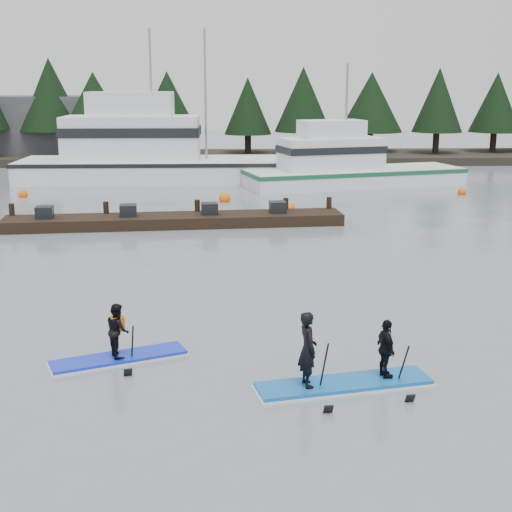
{
  "coord_description": "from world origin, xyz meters",
  "views": [
    {
      "loc": [
        -0.77,
        -14.42,
        6.11
      ],
      "look_at": [
        0.0,
        6.0,
        1.1
      ],
      "focal_mm": 50.0,
      "sensor_mm": 36.0,
      "label": 1
    }
  ],
  "objects_px": {
    "fishing_boat_medium": "(349,177)",
    "fishing_boat_large": "(159,168)",
    "floating_dock": "(175,220)",
    "paddleboard_duo": "(344,363)",
    "paddleboard_solo": "(118,341)"
  },
  "relations": [
    {
      "from": "floating_dock",
      "to": "fishing_boat_medium",
      "type": "bearing_deg",
      "value": 46.1
    },
    {
      "from": "fishing_boat_large",
      "to": "floating_dock",
      "type": "distance_m",
      "value": 14.94
    },
    {
      "from": "paddleboard_duo",
      "to": "fishing_boat_medium",
      "type": "bearing_deg",
      "value": 68.41
    },
    {
      "from": "floating_dock",
      "to": "paddleboard_solo",
      "type": "relative_size",
      "value": 4.76
    },
    {
      "from": "fishing_boat_medium",
      "to": "fishing_boat_large",
      "type": "bearing_deg",
      "value": 150.85
    },
    {
      "from": "fishing_boat_medium",
      "to": "floating_dock",
      "type": "relative_size",
      "value": 0.93
    },
    {
      "from": "fishing_boat_medium",
      "to": "floating_dock",
      "type": "bearing_deg",
      "value": -143.77
    },
    {
      "from": "fishing_boat_large",
      "to": "paddleboard_solo",
      "type": "bearing_deg",
      "value": -86.34
    },
    {
      "from": "floating_dock",
      "to": "fishing_boat_large",
      "type": "bearing_deg",
      "value": 92.75
    },
    {
      "from": "floating_dock",
      "to": "paddleboard_solo",
      "type": "height_order",
      "value": "paddleboard_solo"
    },
    {
      "from": "fishing_boat_medium",
      "to": "floating_dock",
      "type": "height_order",
      "value": "fishing_boat_medium"
    },
    {
      "from": "fishing_boat_large",
      "to": "paddleboard_solo",
      "type": "relative_size",
      "value": 6.05
    },
    {
      "from": "floating_dock",
      "to": "paddleboard_duo",
      "type": "relative_size",
      "value": 3.91
    },
    {
      "from": "fishing_boat_medium",
      "to": "paddleboard_duo",
      "type": "relative_size",
      "value": 3.64
    },
    {
      "from": "fishing_boat_medium",
      "to": "floating_dock",
      "type": "xyz_separation_m",
      "value": [
        -9.52,
        -11.88,
        -0.31
      ]
    }
  ]
}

